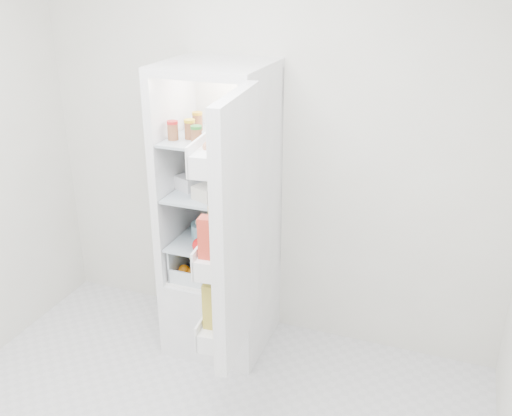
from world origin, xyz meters
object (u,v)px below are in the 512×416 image
at_px(mushroom_bowl, 205,229).
at_px(fridge_door, 231,234).
at_px(refrigerator, 223,246).
at_px(red_cabbage, 239,223).

xyz_separation_m(mushroom_bowl, fridge_door, (0.43, -0.58, 0.31)).
bearing_deg(refrigerator, mushroom_bowl, -149.97).
bearing_deg(fridge_door, red_cabbage, 13.76).
height_order(red_cabbage, fridge_door, fridge_door).
relative_size(refrigerator, red_cabbage, 10.22).
bearing_deg(red_cabbage, mushroom_bowl, -162.39).
bearing_deg(refrigerator, fridge_door, -62.58).
distance_m(refrigerator, fridge_door, 0.83).
bearing_deg(red_cabbage, refrigerator, -175.66).
height_order(refrigerator, mushroom_bowl, refrigerator).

